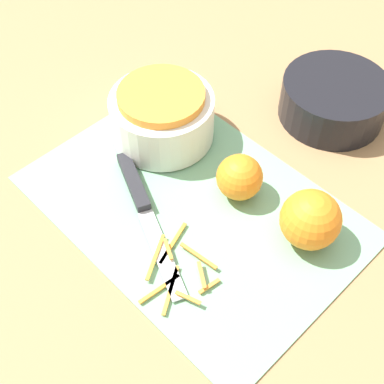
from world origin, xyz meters
name	(u,v)px	position (x,y,z in m)	size (l,w,h in m)	color
ground_plane	(192,207)	(0.00, 0.00, 0.00)	(4.00, 4.00, 0.00)	#9E754C
cutting_board	(192,206)	(0.00, 0.00, 0.00)	(0.47, 0.33, 0.01)	#75AD84
bowl_speckled	(162,115)	(-0.14, 0.07, 0.05)	(0.16, 0.16, 0.09)	silver
bowl_dark	(334,99)	(0.02, 0.30, 0.03)	(0.17, 0.17, 0.07)	black
knife	(139,196)	(-0.06, -0.05, 0.01)	(0.25, 0.12, 0.02)	#232328
orange_left	(310,220)	(0.15, 0.07, 0.05)	(0.08, 0.08, 0.08)	orange
orange_right	(240,177)	(0.03, 0.07, 0.04)	(0.07, 0.07, 0.07)	orange
peel_pile	(177,269)	(0.06, -0.09, 0.01)	(0.11, 0.13, 0.01)	orange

